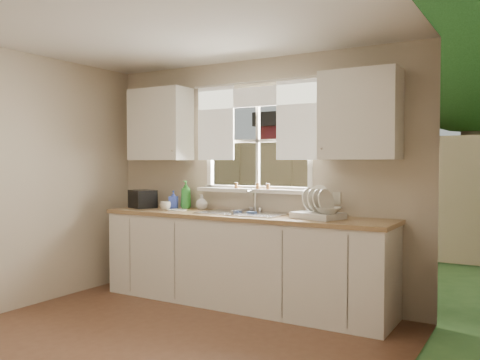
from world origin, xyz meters
The scene contains 20 objects.
room_walls centered at (0.00, -0.07, 1.24)m, with size 3.62×4.02×2.50m.
ceiling centered at (0.00, 0.00, 2.50)m, with size 3.60×4.00×0.02m, color silver.
window centered at (0.00, 2.00, 1.49)m, with size 1.38×0.16×1.06m.
curtains centered at (0.00, 1.95, 1.93)m, with size 1.50×0.03×0.81m.
base_cabinets centered at (0.00, 1.68, 0.43)m, with size 3.00×0.62×0.87m, color white.
countertop centered at (0.00, 1.68, 0.89)m, with size 3.04×0.65×0.04m, color #9C784E.
upper_cabinet_left centered at (-1.15, 1.82, 1.85)m, with size 0.70×0.33×0.80m, color white.
upper_cabinet_right centered at (1.15, 1.82, 1.85)m, with size 0.70×0.33×0.80m, color white.
wall_outlet centered at (0.88, 1.99, 1.08)m, with size 0.08×0.01×0.12m, color beige.
sill_jars centered at (-0.01, 1.94, 1.18)m, with size 0.42×0.04×0.06m.
backyard centered at (0.58, 8.42, 3.46)m, with size 20.00×10.00×6.13m.
sink centered at (0.00, 1.71, 0.84)m, with size 0.88×0.52×0.40m.
dish_rack centered at (0.80, 1.69, 0.98)m, with size 0.49×0.42×0.30m.
bowl centered at (0.92, 1.65, 1.00)m, with size 0.24×0.24×0.06m, color beige.
soap_bottle_a centered at (-0.84, 1.89, 1.07)m, with size 0.12×0.12×0.31m, color green.
soap_bottle_b centered at (-0.94, 1.80, 1.01)m, with size 0.09×0.09×0.20m, color blue.
soap_bottle_c centered at (-0.61, 1.87, 0.99)m, with size 0.13×0.13×0.16m, color beige.
saucer centered at (-0.78, 1.65, 0.92)m, with size 0.20×0.20×0.01m, color white.
cup centered at (-0.92, 1.62, 0.96)m, with size 0.12×0.12×0.09m, color silver.
black_appliance centered at (-1.31, 1.70, 1.01)m, with size 0.27×0.24×0.20m, color black.
Camera 1 is at (2.55, -2.66, 1.42)m, focal length 38.00 mm.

